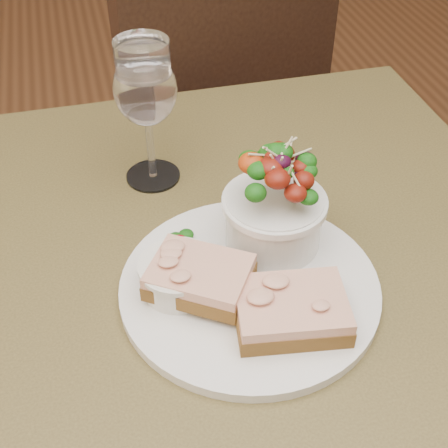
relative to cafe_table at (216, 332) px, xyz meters
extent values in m
cube|color=#40381B|center=(0.00, 0.00, 0.08)|extent=(0.80, 0.80, 0.04)
cylinder|color=black|center=(0.34, 0.34, -0.29)|extent=(0.05, 0.05, 0.71)
cube|color=black|center=(0.10, 0.69, -0.20)|extent=(0.52, 0.52, 0.04)
cube|color=black|center=(0.16, 0.51, 0.03)|extent=(0.41, 0.16, 0.45)
cube|color=black|center=(0.10, 0.69, -0.42)|extent=(0.45, 0.45, 0.45)
cylinder|color=white|center=(0.03, -0.04, 0.11)|extent=(0.27, 0.27, 0.01)
cube|color=#543816|center=(0.05, -0.09, 0.12)|extent=(0.12, 0.10, 0.02)
cube|color=#F6EFBB|center=(0.05, -0.09, 0.14)|extent=(0.12, 0.09, 0.01)
cube|color=#543816|center=(-0.02, -0.04, 0.13)|extent=(0.12, 0.12, 0.02)
cube|color=#F6EFBB|center=(-0.02, -0.04, 0.14)|extent=(0.12, 0.11, 0.01)
cylinder|color=silver|center=(-0.04, -0.02, 0.13)|extent=(0.08, 0.08, 0.04)
cylinder|color=brown|center=(-0.04, -0.02, 0.15)|extent=(0.07, 0.07, 0.01)
cylinder|color=white|center=(0.07, 0.02, 0.14)|extent=(0.11, 0.11, 0.06)
ellipsoid|color=#0B3209|center=(0.07, 0.02, 0.20)|extent=(0.10, 0.10, 0.06)
ellipsoid|color=#0B3209|center=(-0.02, 0.04, 0.12)|extent=(0.04, 0.04, 0.01)
sphere|color=maroon|center=(-0.03, 0.03, 0.12)|extent=(0.02, 0.02, 0.02)
cylinder|color=white|center=(-0.04, 0.19, 0.10)|extent=(0.07, 0.07, 0.00)
cylinder|color=white|center=(-0.04, 0.19, 0.15)|extent=(0.01, 0.01, 0.09)
ellipsoid|color=white|center=(-0.04, 0.19, 0.23)|extent=(0.08, 0.08, 0.09)
camera|label=1|loc=(-0.11, -0.47, 0.59)|focal=50.00mm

